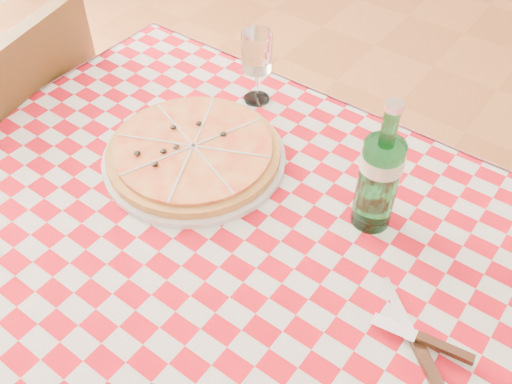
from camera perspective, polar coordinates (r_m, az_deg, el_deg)
dining_table at (r=1.08m, az=-1.06°, el=-8.18°), size 1.20×0.80×0.75m
tablecloth at (r=1.00m, az=-1.13°, el=-5.01°), size 1.30×0.90×0.01m
chair_far at (r=1.65m, az=-21.57°, el=3.82°), size 0.49×0.49×0.90m
pizza_plate at (r=1.14m, az=-6.25°, el=4.07°), size 0.47×0.47×0.05m
water_bottle at (r=0.96m, az=12.39°, el=2.45°), size 0.09×0.09×0.26m
wine_glass at (r=1.25m, az=0.07°, el=12.33°), size 0.08×0.08×0.17m
cutlery at (r=0.91m, az=15.68°, el=-13.82°), size 0.25×0.22×0.02m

